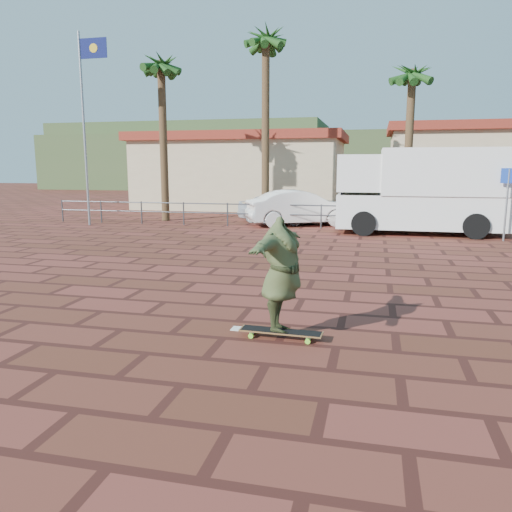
{
  "coord_description": "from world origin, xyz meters",
  "views": [
    {
      "loc": [
        2.12,
        -8.45,
        2.51
      ],
      "look_at": [
        -0.1,
        0.85,
        0.8
      ],
      "focal_mm": 35.0,
      "sensor_mm": 36.0,
      "label": 1
    }
  ],
  "objects_px": {
    "campervan": "(422,189)",
    "longboard": "(281,332)",
    "skateboarder": "(281,275)",
    "car_white": "(301,208)",
    "car_silver": "(279,208)"
  },
  "relations": [
    {
      "from": "longboard",
      "to": "car_silver",
      "type": "bearing_deg",
      "value": 103.54
    },
    {
      "from": "campervan",
      "to": "car_white",
      "type": "bearing_deg",
      "value": 162.32
    },
    {
      "from": "campervan",
      "to": "longboard",
      "type": "bearing_deg",
      "value": -103.43
    },
    {
      "from": "longboard",
      "to": "car_silver",
      "type": "relative_size",
      "value": 0.32
    },
    {
      "from": "car_silver",
      "to": "skateboarder",
      "type": "bearing_deg",
      "value": -147.14
    },
    {
      "from": "car_silver",
      "to": "car_white",
      "type": "xyz_separation_m",
      "value": [
        1.12,
        -0.8,
        0.1
      ]
    },
    {
      "from": "longboard",
      "to": "campervan",
      "type": "distance_m",
      "value": 13.41
    },
    {
      "from": "skateboarder",
      "to": "car_white",
      "type": "relative_size",
      "value": 0.45
    },
    {
      "from": "campervan",
      "to": "car_white",
      "type": "relative_size",
      "value": 1.33
    },
    {
      "from": "car_white",
      "to": "car_silver",
      "type": "bearing_deg",
      "value": 28.94
    },
    {
      "from": "skateboarder",
      "to": "campervan",
      "type": "height_order",
      "value": "campervan"
    },
    {
      "from": "car_white",
      "to": "skateboarder",
      "type": "bearing_deg",
      "value": 161.93
    },
    {
      "from": "longboard",
      "to": "car_white",
      "type": "relative_size",
      "value": 0.27
    },
    {
      "from": "campervan",
      "to": "car_silver",
      "type": "xyz_separation_m",
      "value": [
        -5.95,
        2.3,
        -1.01
      ]
    },
    {
      "from": "longboard",
      "to": "skateboarder",
      "type": "distance_m",
      "value": 0.87
    }
  ]
}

